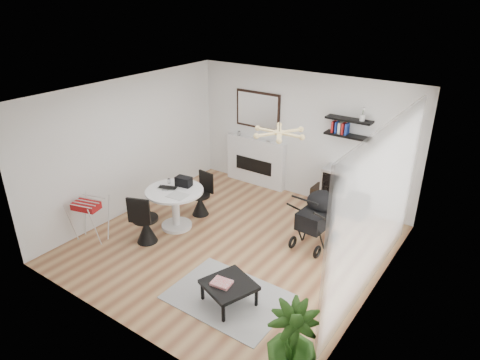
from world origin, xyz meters
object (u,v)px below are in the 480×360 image
Objects in this scene: dining_table at (175,203)px; potted_plant at (292,343)px; fireplace at (256,156)px; tv_console at (339,201)px; stroller at (317,220)px; coffee_table at (229,285)px; crt_tv at (338,180)px; drying_rack at (90,219)px.

dining_table is 1.03× the size of potted_plant.
fireplace is 1.89× the size of tv_console.
fireplace is at bearing 149.72° from stroller.
tv_console is 3.59m from coffee_table.
stroller reaches higher than coffee_table.
dining_table is at bearing -132.57° from crt_tv.
coffee_table is at bearing -92.49° from tv_console.
dining_table is at bearing -93.06° from fireplace.
fireplace is 2.00× the size of dining_table.
fireplace reaches higher than stroller.
fireplace is at bearing 58.91° from drying_rack.
tv_console is 1.04× the size of stroller.
fireplace is 4.23m from coffee_table.
fireplace is 2.56m from dining_table.
potted_plant reaches higher than tv_console.
stroller is (0.21, -1.40, -0.21)m from crt_tv.
crt_tv is 0.52× the size of stroller.
crt_tv is 0.71× the size of drying_rack.
coffee_table is 0.81× the size of potted_plant.
potted_plant is at bearing -74.10° from tv_console.
drying_rack is at bearing -105.99° from fireplace.
coffee_table is (-0.31, -2.19, -0.16)m from stroller.
stroller is at bearing -81.30° from crt_tv.
fireplace is 2.19m from tv_console.
crt_tv is at bearing 88.40° from coffee_table.
crt_tv is (2.08, -0.14, -0.01)m from fireplace.
crt_tv is 1.43m from stroller.
coffee_table is at bearing -61.96° from fireplace.
fireplace is 2.77m from stroller.
crt_tv is 4.82m from drying_rack.
potted_plant is at bearing -25.06° from coffee_table.
tv_console is at bearing 87.51° from coffee_table.
drying_rack is 0.77× the size of potted_plant.
tv_console is 1.35× the size of coffee_table.
stroller reaches higher than dining_table.
fireplace is 2.06× the size of potted_plant.
coffee_table is at bearing -14.18° from drying_rack.
stroller is (2.30, -1.53, -0.22)m from fireplace.
crt_tv is at bearing -176.61° from tv_console.
stroller is at bearing 110.31° from potted_plant.
tv_console is at bearing 3.39° from crt_tv.
potted_plant reaches higher than dining_table.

